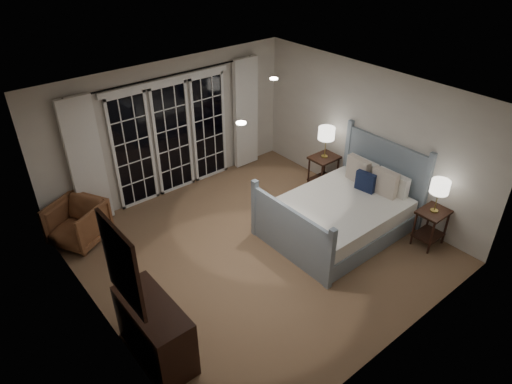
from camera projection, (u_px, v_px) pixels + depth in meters
floor at (258, 249)px, 7.33m from camera, size 5.00×5.00×0.00m
ceiling at (258, 101)px, 6.01m from camera, size 5.00×5.00×0.00m
wall_left at (94, 252)px, 5.32m from camera, size 0.02×5.00×2.50m
wall_right at (367, 136)px, 8.02m from camera, size 0.02×5.00×2.50m
wall_back at (171, 128)px, 8.31m from camera, size 5.00×0.02×2.50m
wall_front at (403, 272)px, 5.03m from camera, size 5.00×0.02×2.50m
french_doors at (173, 137)px, 8.37m from camera, size 2.50×0.04×2.20m
curtain_rod at (168, 76)px, 7.71m from camera, size 3.50×0.03×0.03m
curtain_left at (86, 163)px, 7.39m from camera, size 0.55×0.10×2.25m
curtain_right at (246, 114)px, 9.17m from camera, size 0.55×0.10×2.25m
downlight_a at (274, 79)px, 6.84m from camera, size 0.12×0.12×0.01m
downlight_b at (241, 123)px, 5.43m from camera, size 0.12×0.12×0.01m
bed at (341, 213)px, 7.61m from camera, size 2.30×1.65×1.34m
nightstand_left at (431, 222)px, 7.24m from camera, size 0.49×0.39×0.64m
nightstand_right at (323, 167)px, 8.71m from camera, size 0.53×0.42×0.68m
lamp_left at (440, 187)px, 6.89m from camera, size 0.28×0.28×0.55m
lamp_right at (327, 134)px, 8.34m from camera, size 0.31×0.31×0.59m
armchair at (78, 223)px, 7.33m from camera, size 1.06×1.05×0.72m
dresser at (155, 330)px, 5.41m from camera, size 0.49×1.15×0.82m
mirror at (122, 265)px, 4.68m from camera, size 0.05×0.85×1.00m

